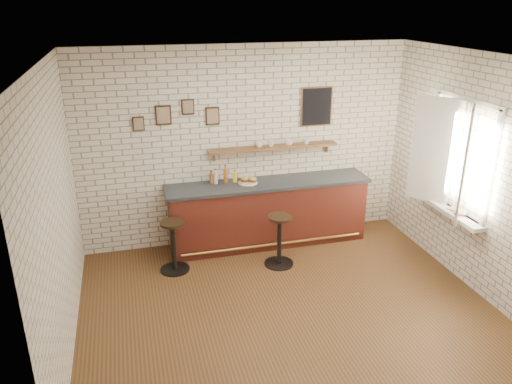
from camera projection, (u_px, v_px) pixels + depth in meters
ground at (285, 304)px, 6.26m from camera, size 5.00×5.00×0.00m
bar_counter at (268, 213)px, 7.66m from camera, size 3.10×0.65×1.01m
sandwich_plate at (248, 183)px, 7.44m from camera, size 0.28×0.28×0.01m
ciabatta_sandwich at (249, 180)px, 7.42m from camera, size 0.26×0.18×0.08m
potato_chips at (247, 182)px, 7.43m from camera, size 0.26×0.17×0.00m
bitters_bottle_brown at (212, 179)px, 7.37m from camera, size 0.06×0.06×0.20m
bitters_bottle_white at (216, 178)px, 7.38m from camera, size 0.06×0.06×0.23m
bitters_bottle_amber at (226, 176)px, 7.41m from camera, size 0.07×0.07×0.28m
condiment_bottle_yellow at (235, 177)px, 7.46m from camera, size 0.06×0.06×0.19m
bar_stool_left at (173, 244)px, 6.91m from camera, size 0.41×0.41×0.75m
bar_stool_right at (279, 239)px, 7.06m from camera, size 0.44×0.44×0.76m
wall_shelf at (273, 148)px, 7.53m from camera, size 2.00×0.18×0.18m
shelf_cup_a at (259, 144)px, 7.45m from camera, size 0.16×0.16×0.09m
shelf_cup_b at (271, 143)px, 7.49m from camera, size 0.12×0.12×0.10m
shelf_cup_c at (289, 142)px, 7.56m from camera, size 0.13×0.13×0.10m
shelf_cup_d at (307, 141)px, 7.63m from camera, size 0.11×0.11×0.08m
back_wall_decor at (261, 110)px, 7.35m from camera, size 2.96×0.02×0.56m
window_sill at (448, 210)px, 6.78m from camera, size 0.20×1.35×0.06m
casement_window at (453, 157)px, 6.49m from camera, size 0.40×1.30×1.56m
book_lower at (452, 211)px, 6.64m from camera, size 0.20×0.23×0.02m
book_upper at (454, 210)px, 6.61m from camera, size 0.26×0.27×0.02m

